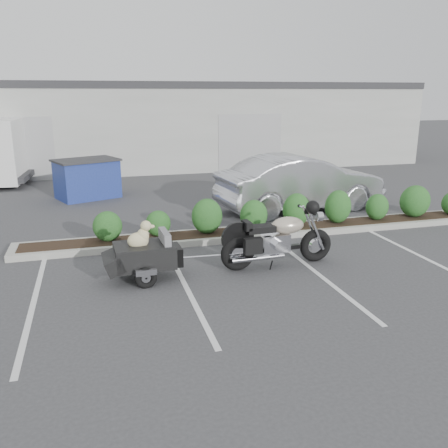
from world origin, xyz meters
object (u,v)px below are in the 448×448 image
object	(u,v)px
sedan	(301,183)
motorcycle	(278,240)
pet_trailer	(144,255)
dumpster	(87,178)

from	to	relation	value
sedan	motorcycle	bearing A→B (deg)	142.70
pet_trailer	dumpster	xyz separation A→B (m)	(-1.04, 7.99, 0.18)
motorcycle	sedan	size ratio (longest dim) A/B	0.48
dumpster	motorcycle	bearing A→B (deg)	-86.49
motorcycle	dumpster	xyz separation A→B (m)	(-3.83, 8.01, 0.11)
pet_trailer	dumpster	bearing A→B (deg)	95.09
motorcycle	pet_trailer	bearing A→B (deg)	177.18
sedan	dumpster	xyz separation A→B (m)	(-6.35, 3.59, -0.17)
sedan	dumpster	bearing A→B (deg)	52.84
motorcycle	dumpster	distance (m)	8.88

